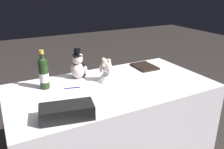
{
  "coord_description": "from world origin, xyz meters",
  "views": [
    {
      "loc": [
        0.84,
        1.6,
        1.54
      ],
      "look_at": [
        0.0,
        0.0,
        0.85
      ],
      "focal_mm": 37.19,
      "sensor_mm": 36.0,
      "label": 1
    }
  ],
  "objects_px": {
    "signing_pen": "(73,88)",
    "gift_case_black": "(67,112)",
    "teddy_bear_bride": "(107,71)",
    "guestbook": "(144,66)",
    "teddy_bear_groom": "(78,67)",
    "champagne_bottle": "(44,73)"
  },
  "relations": [
    {
      "from": "champagne_bottle",
      "to": "signing_pen",
      "type": "distance_m",
      "value": 0.26
    },
    {
      "from": "guestbook",
      "to": "signing_pen",
      "type": "bearing_deg",
      "value": 12.0
    },
    {
      "from": "champagne_bottle",
      "to": "gift_case_black",
      "type": "distance_m",
      "value": 0.55
    },
    {
      "from": "teddy_bear_bride",
      "to": "signing_pen",
      "type": "distance_m",
      "value": 0.34
    },
    {
      "from": "signing_pen",
      "to": "champagne_bottle",
      "type": "bearing_deg",
      "value": -28.84
    },
    {
      "from": "gift_case_black",
      "to": "guestbook",
      "type": "distance_m",
      "value": 1.17
    },
    {
      "from": "teddy_bear_bride",
      "to": "champagne_bottle",
      "type": "xyz_separation_m",
      "value": [
        0.53,
        -0.1,
        0.05
      ]
    },
    {
      "from": "teddy_bear_groom",
      "to": "champagne_bottle",
      "type": "bearing_deg",
      "value": 15.54
    },
    {
      "from": "teddy_bear_groom",
      "to": "gift_case_black",
      "type": "distance_m",
      "value": 0.7
    },
    {
      "from": "signing_pen",
      "to": "guestbook",
      "type": "xyz_separation_m",
      "value": [
        -0.83,
        -0.16,
        0.01
      ]
    },
    {
      "from": "signing_pen",
      "to": "guestbook",
      "type": "height_order",
      "value": "guestbook"
    },
    {
      "from": "teddy_bear_groom",
      "to": "guestbook",
      "type": "xyz_separation_m",
      "value": [
        -0.7,
        0.05,
        -0.09
      ]
    },
    {
      "from": "teddy_bear_groom",
      "to": "teddy_bear_bride",
      "type": "height_order",
      "value": "teddy_bear_groom"
    },
    {
      "from": "teddy_bear_groom",
      "to": "gift_case_black",
      "type": "bearing_deg",
      "value": 63.8
    },
    {
      "from": "gift_case_black",
      "to": "champagne_bottle",
      "type": "bearing_deg",
      "value": -87.93
    },
    {
      "from": "teddy_bear_bride",
      "to": "gift_case_black",
      "type": "bearing_deg",
      "value": 40.85
    },
    {
      "from": "guestbook",
      "to": "gift_case_black",
      "type": "bearing_deg",
      "value": 31.36
    },
    {
      "from": "teddy_bear_bride",
      "to": "guestbook",
      "type": "distance_m",
      "value": 0.53
    },
    {
      "from": "champagne_bottle",
      "to": "guestbook",
      "type": "distance_m",
      "value": 1.04
    },
    {
      "from": "gift_case_black",
      "to": "teddy_bear_bride",
      "type": "bearing_deg",
      "value": -139.15
    },
    {
      "from": "teddy_bear_bride",
      "to": "guestbook",
      "type": "xyz_separation_m",
      "value": [
        -0.5,
        -0.14,
        -0.08
      ]
    },
    {
      "from": "signing_pen",
      "to": "gift_case_black",
      "type": "xyz_separation_m",
      "value": [
        0.18,
        0.43,
        0.04
      ]
    }
  ]
}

